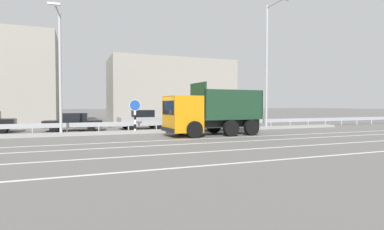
{
  "coord_description": "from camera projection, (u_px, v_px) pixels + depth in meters",
  "views": [
    {
      "loc": [
        -5.81,
        -18.46,
        1.99
      ],
      "look_at": [
        1.91,
        1.23,
        1.31
      ],
      "focal_mm": 28.0,
      "sensor_mm": 36.0,
      "label": 1
    }
  ],
  "objects": [
    {
      "name": "ground_plane",
      "position": [
        171.0,
        136.0,
        19.36
      ],
      "size": [
        320.0,
        320.0,
        0.0
      ],
      "primitive_type": "plane",
      "color": "#605E5B"
    },
    {
      "name": "lane_strip_0",
      "position": [
        226.0,
        138.0,
        18.4
      ],
      "size": [
        59.72,
        0.16,
        0.01
      ],
      "primitive_type": "cube",
      "color": "silver",
      "rests_on": "ground_plane"
    },
    {
      "name": "lane_strip_1",
      "position": [
        243.0,
        141.0,
        16.56
      ],
      "size": [
        59.72,
        0.16,
        0.01
      ],
      "primitive_type": "cube",
      "color": "silver",
      "rests_on": "ground_plane"
    },
    {
      "name": "lane_strip_2",
      "position": [
        273.0,
        148.0,
        14.06
      ],
      "size": [
        59.72,
        0.16,
        0.01
      ],
      "primitive_type": "cube",
      "color": "silver",
      "rests_on": "ground_plane"
    },
    {
      "name": "lane_strip_3",
      "position": [
        316.0,
        157.0,
        11.56
      ],
      "size": [
        59.72,
        0.16,
        0.01
      ],
      "primitive_type": "cube",
      "color": "silver",
      "rests_on": "ground_plane"
    },
    {
      "name": "median_island",
      "position": [
        160.0,
        131.0,
        21.96
      ],
      "size": [
        32.85,
        1.1,
        0.18
      ],
      "primitive_type": "cube",
      "color": "gray",
      "rests_on": "ground_plane"
    },
    {
      "name": "median_guardrail",
      "position": [
        156.0,
        124.0,
        22.94
      ],
      "size": [
        59.72,
        0.09,
        0.78
      ],
      "color": "#9EA0A5",
      "rests_on": "ground_plane"
    },
    {
      "name": "dump_truck",
      "position": [
        202.0,
        116.0,
        19.69
      ],
      "size": [
        6.6,
        2.9,
        3.47
      ],
      "rotation": [
        0.0,
        0.0,
        1.61
      ],
      "color": "orange",
      "rests_on": "ground_plane"
    },
    {
      "name": "median_road_sign",
      "position": [
        135.0,
        115.0,
        21.26
      ],
      "size": [
        0.79,
        0.16,
        2.39
      ],
      "color": "white",
      "rests_on": "ground_plane"
    },
    {
      "name": "street_lamp_1",
      "position": [
        60.0,
        66.0,
        19.34
      ],
      "size": [
        0.71,
        2.7,
        8.03
      ],
      "color": "#ADADB2",
      "rests_on": "ground_plane"
    },
    {
      "name": "street_lamp_2",
      "position": [
        268.0,
        61.0,
        24.93
      ],
      "size": [
        0.7,
        2.54,
        10.32
      ],
      "color": "#ADADB2",
      "rests_on": "ground_plane"
    },
    {
      "name": "parked_car_3",
      "position": [
        74.0,
        122.0,
        23.34
      ],
      "size": [
        4.39,
        2.04,
        1.41
      ],
      "rotation": [
        0.0,
        0.0,
        1.5
      ],
      "color": "black",
      "rests_on": "ground_plane"
    },
    {
      "name": "parked_car_4",
      "position": [
        142.0,
        120.0,
        25.3
      ],
      "size": [
        3.93,
        2.06,
        1.6
      ],
      "rotation": [
        0.0,
        0.0,
        1.65
      ],
      "color": "#A3A3A8",
      "rests_on": "ground_plane"
    },
    {
      "name": "background_building_1",
      "position": [
        170.0,
        90.0,
        41.09
      ],
      "size": [
        16.28,
        8.28,
        8.08
      ],
      "primitive_type": "cube",
      "color": "gray",
      "rests_on": "ground_plane"
    }
  ]
}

